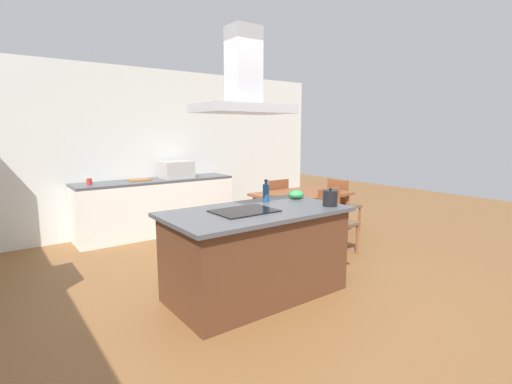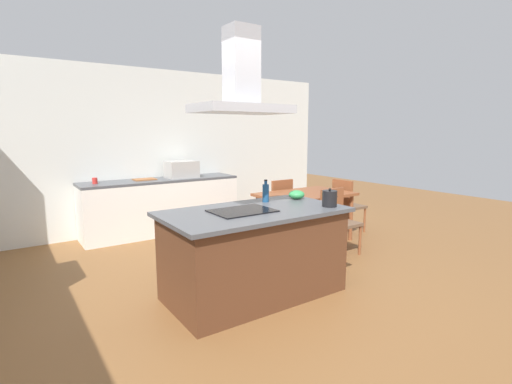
# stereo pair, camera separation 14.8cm
# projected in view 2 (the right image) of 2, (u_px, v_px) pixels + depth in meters

# --- Properties ---
(ground) EXTENTS (16.00, 16.00, 0.00)m
(ground) POSITION_uv_depth(u_px,v_px,m) (193.00, 255.00, 5.17)
(ground) COLOR brown
(wall_back) EXTENTS (7.20, 0.10, 2.70)m
(wall_back) POSITION_uv_depth(u_px,v_px,m) (146.00, 151.00, 6.37)
(wall_back) COLOR silver
(wall_back) RESTS_ON ground
(kitchen_island) EXTENTS (1.85, 1.02, 0.90)m
(kitchen_island) POSITION_uv_depth(u_px,v_px,m) (254.00, 252.00, 3.87)
(kitchen_island) COLOR #59331E
(kitchen_island) RESTS_ON ground
(cooktop) EXTENTS (0.60, 0.44, 0.01)m
(cooktop) POSITION_uv_depth(u_px,v_px,m) (242.00, 211.00, 3.72)
(cooktop) COLOR black
(cooktop) RESTS_ON kitchen_island
(tea_kettle) EXTENTS (0.21, 0.15, 0.19)m
(tea_kettle) POSITION_uv_depth(u_px,v_px,m) (330.00, 198.00, 3.95)
(tea_kettle) COLOR black
(tea_kettle) RESTS_ON kitchen_island
(olive_oil_bottle) EXTENTS (0.07, 0.07, 0.25)m
(olive_oil_bottle) POSITION_uv_depth(u_px,v_px,m) (266.00, 193.00, 4.20)
(olive_oil_bottle) COLOR navy
(olive_oil_bottle) RESTS_ON kitchen_island
(mixing_bowl) EXTENTS (0.18, 0.18, 0.10)m
(mixing_bowl) POSITION_uv_depth(u_px,v_px,m) (297.00, 195.00, 4.40)
(mixing_bowl) COLOR #33934C
(mixing_bowl) RESTS_ON kitchen_island
(back_counter) EXTENTS (2.54, 0.62, 0.90)m
(back_counter) POSITION_uv_depth(u_px,v_px,m) (162.00, 206.00, 6.28)
(back_counter) COLOR white
(back_counter) RESTS_ON ground
(countertop_microwave) EXTENTS (0.50, 0.38, 0.28)m
(countertop_microwave) POSITION_uv_depth(u_px,v_px,m) (182.00, 169.00, 6.39)
(countertop_microwave) COLOR #B2AFAA
(countertop_microwave) RESTS_ON back_counter
(coffee_mug_red) EXTENTS (0.08, 0.08, 0.09)m
(coffee_mug_red) POSITION_uv_depth(u_px,v_px,m) (95.00, 181.00, 5.66)
(coffee_mug_red) COLOR red
(coffee_mug_red) RESTS_ON back_counter
(cutting_board) EXTENTS (0.34, 0.24, 0.02)m
(cutting_board) POSITION_uv_depth(u_px,v_px,m) (145.00, 179.00, 6.10)
(cutting_board) COLOR #995B33
(cutting_board) RESTS_ON back_counter
(dining_table) EXTENTS (1.40, 0.90, 0.75)m
(dining_table) POSITION_uv_depth(u_px,v_px,m) (305.00, 198.00, 5.75)
(dining_table) COLOR brown
(dining_table) RESTS_ON ground
(chair_facing_back_wall) EXTENTS (0.42, 0.42, 0.89)m
(chair_facing_back_wall) POSITION_uv_depth(u_px,v_px,m) (278.00, 202.00, 6.31)
(chair_facing_back_wall) COLOR brown
(chair_facing_back_wall) RESTS_ON ground
(chair_at_right_end) EXTENTS (0.42, 0.42, 0.89)m
(chair_at_right_end) POSITION_uv_depth(u_px,v_px,m) (346.00, 202.00, 6.28)
(chair_at_right_end) COLOR brown
(chair_at_right_end) RESTS_ON ground
(chair_facing_island) EXTENTS (0.42, 0.42, 0.89)m
(chair_facing_island) POSITION_uv_depth(u_px,v_px,m) (337.00, 217.00, 5.23)
(chair_facing_island) COLOR brown
(chair_facing_island) RESTS_ON ground
(range_hood) EXTENTS (0.90, 0.55, 0.78)m
(range_hood) POSITION_uv_depth(u_px,v_px,m) (242.00, 86.00, 3.53)
(range_hood) COLOR #ADADB2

